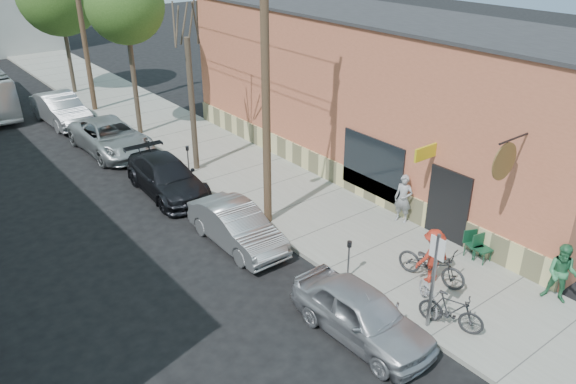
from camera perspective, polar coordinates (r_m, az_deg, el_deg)
ground at (r=16.57m, az=-1.42°, el=-10.65°), size 120.00×120.00×0.00m
sidewalk at (r=26.74m, az=-8.26°, el=4.14°), size 4.50×58.00×0.15m
cafe_building at (r=23.98m, az=8.76°, el=9.71°), size 6.60×20.20×6.61m
sign_post at (r=14.81m, az=14.62°, el=-7.92°), size 0.07×0.45×2.80m
parking_meter_near at (r=16.79m, az=6.21°, el=-6.21°), size 0.14×0.14×1.24m
parking_meter_far at (r=23.93m, az=-10.14°, el=3.69°), size 0.14×0.14×1.24m
utility_pole_near at (r=18.22m, az=-2.46°, el=11.71°), size 3.57×0.28×10.00m
utility_pole_far at (r=33.09m, az=-20.34°, el=16.53°), size 1.80×0.28×10.00m
tree_bare at (r=23.80m, az=-9.72°, el=8.61°), size 0.24×0.24×5.59m
tree_leafy_mid at (r=28.17m, az=-16.22°, el=17.76°), size 3.61×3.61×8.02m
patio_chair_a at (r=18.69m, az=19.19°, el=-5.47°), size 0.60×0.60×0.88m
patio_chair_b at (r=18.84m, az=18.38°, el=-5.07°), size 0.66×0.66×0.88m
patron_grey at (r=20.15m, az=11.64°, el=-0.66°), size 0.61×0.75×1.78m
patron_green at (r=17.44m, az=26.08°, el=-7.46°), size 0.93×1.04×1.79m
cyclist at (r=17.08m, az=14.49°, el=-6.28°), size 1.22×0.87×1.70m
cyclist_bike at (r=17.24m, az=14.38°, el=-7.10°), size 1.17×2.25×1.13m
parked_bike_a at (r=15.57m, az=16.25°, el=-11.53°), size 1.08×1.79×1.04m
parked_bike_b at (r=16.22m, az=14.13°, el=-10.05°), size 1.29×1.58×0.81m
car_0 at (r=14.94m, az=7.50°, el=-12.16°), size 1.78×4.21×1.42m
car_1 at (r=18.76m, az=-5.24°, el=-3.49°), size 1.49×4.22×1.39m
car_2 at (r=22.73m, az=-12.22°, el=1.51°), size 2.22×4.95×1.41m
car_3 at (r=27.58m, az=-17.54°, el=5.34°), size 2.58×5.39×1.48m
car_4 at (r=32.51m, az=-22.07°, el=7.80°), size 1.91×4.92×1.60m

